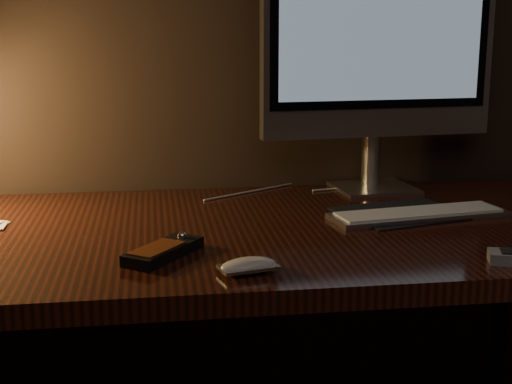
{
  "coord_description": "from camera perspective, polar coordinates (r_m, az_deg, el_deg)",
  "views": [
    {
      "loc": [
        -0.21,
        0.47,
        1.13
      ],
      "look_at": [
        -0.03,
        1.73,
        0.85
      ],
      "focal_mm": 50.0,
      "sensor_mm": 36.0,
      "label": 1
    }
  ],
  "objects": [
    {
      "name": "desk",
      "position": [
        1.55,
        -0.11,
        -6.63
      ],
      "size": [
        1.6,
        0.75,
        0.75
      ],
      "color": "#39150D",
      "rests_on": "ground"
    },
    {
      "name": "media_remote",
      "position": [
        1.26,
        -7.4,
        -4.66
      ],
      "size": [
        0.15,
        0.17,
        0.03
      ],
      "rotation": [
        0.0,
        0.0,
        0.93
      ],
      "color": "black",
      "rests_on": "desk"
    },
    {
      "name": "keyboard",
      "position": [
        1.55,
        12.89,
        -1.72
      ],
      "size": [
        0.4,
        0.16,
        0.01
      ],
      "primitive_type": "cube",
      "rotation": [
        0.0,
        0.0,
        0.15
      ],
      "color": "silver",
      "rests_on": "desk"
    },
    {
      "name": "cable",
      "position": [
        1.77,
        4.06,
        0.15
      ],
      "size": [
        0.51,
        0.2,
        0.0
      ],
      "primitive_type": "cylinder",
      "rotation": [
        0.0,
        1.57,
        0.37
      ],
      "color": "white",
      "rests_on": "desk"
    },
    {
      "name": "monitor",
      "position": [
        1.76,
        9.89,
        11.78
      ],
      "size": [
        0.59,
        0.19,
        0.61
      ],
      "rotation": [
        0.0,
        0.0,
        0.1
      ],
      "color": "silver",
      "rests_on": "desk"
    },
    {
      "name": "mouse",
      "position": [
        1.16,
        -0.6,
        -6.08
      ],
      "size": [
        0.1,
        0.07,
        0.02
      ],
      "primitive_type": "ellipsoid",
      "rotation": [
        0.0,
        0.0,
        0.24
      ],
      "color": "white",
      "rests_on": "desk"
    },
    {
      "name": "mousepad",
      "position": [
        1.58,
        11.66,
        -1.65
      ],
      "size": [
        0.3,
        0.27,
        0.0
      ],
      "primitive_type": "cube",
      "rotation": [
        0.0,
        0.0,
        0.26
      ],
      "color": "black",
      "rests_on": "desk"
    }
  ]
}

